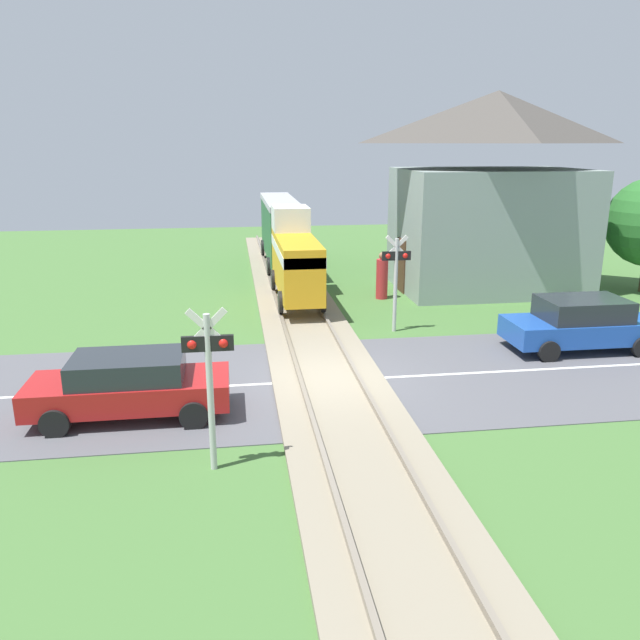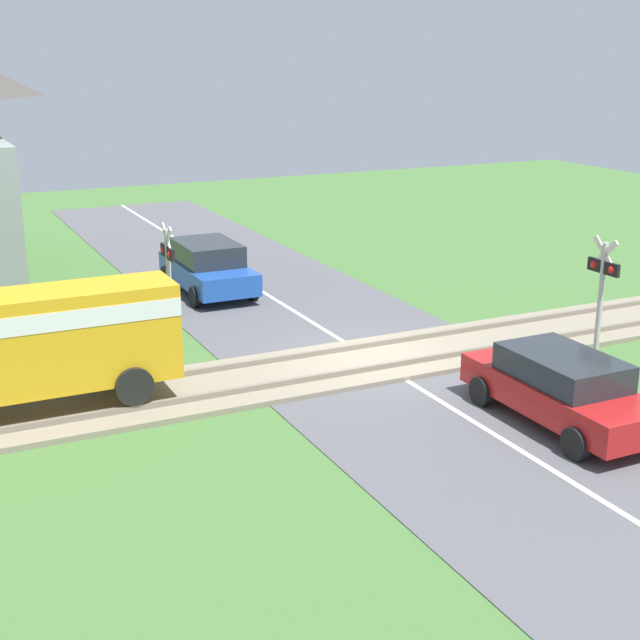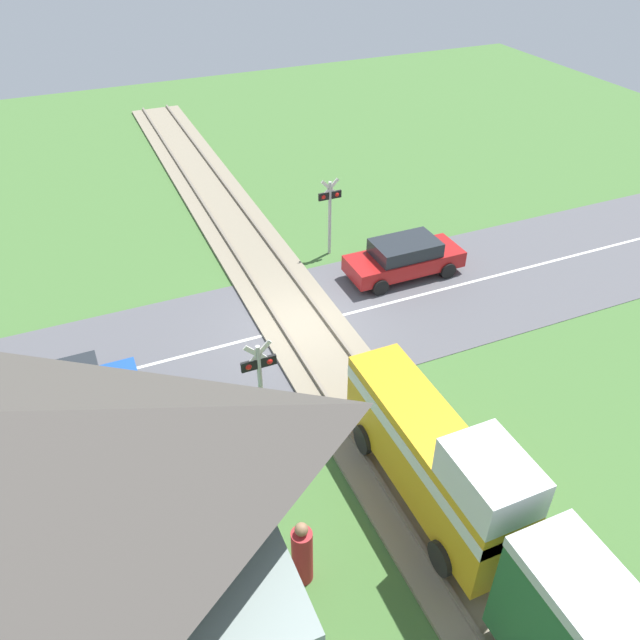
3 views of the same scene
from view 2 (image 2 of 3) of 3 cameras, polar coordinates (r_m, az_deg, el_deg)
The scene contains 7 objects.
ground_plane at distance 20.44m, azimuth 3.59°, elevation -2.72°, with size 60.00×60.00×0.00m, color #426B33.
road_surface at distance 20.44m, azimuth 3.59°, elevation -2.70°, with size 48.00×6.40×0.02m.
track_bed at distance 20.42m, azimuth 3.60°, elevation -2.54°, with size 2.80×48.00×0.24m.
car_near_crossing at distance 17.48m, azimuth 15.16°, elevation -4.16°, with size 4.26×1.80×1.40m.
car_far_side at distance 26.31m, azimuth -7.21°, elevation 3.43°, with size 4.25×1.91×1.53m.
crossing_signal_west_approach at distance 20.05m, azimuth 17.58°, elevation 1.99°, with size 0.90×0.18×3.06m.
crossing_signal_east_approach at distance 20.84m, azimuth -9.66°, elevation 3.08°, with size 0.90×0.18×3.06m.
Camera 2 is at (-16.76, 9.50, 6.82)m, focal length 50.00 mm.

